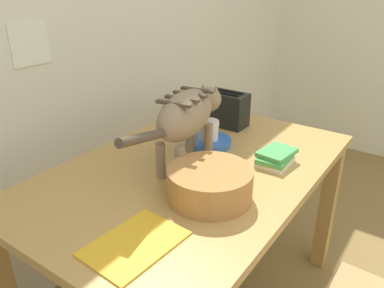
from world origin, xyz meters
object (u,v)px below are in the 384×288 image
at_px(magazine, 135,243).
at_px(book_stack, 276,158).
at_px(cat, 188,115).
at_px(toaster, 227,109).
at_px(saucer_bowl, 208,142).
at_px(wicker_basket, 210,183).
at_px(dining_table, 192,185).
at_px(coffee_mug, 209,130).

bearing_deg(magazine, book_stack, -6.65).
distance_m(cat, toaster, 0.49).
height_order(cat, book_stack, cat).
distance_m(saucer_bowl, book_stack, 0.32).
relative_size(cat, wicker_basket, 2.36).
xyz_separation_m(dining_table, toaster, (0.48, 0.12, 0.17)).
distance_m(cat, magazine, 0.57).
xyz_separation_m(coffee_mug, toaster, (0.26, 0.06, 0.01)).
distance_m(magazine, book_stack, 0.72).
distance_m(book_stack, toaster, 0.47).
xyz_separation_m(coffee_mug, wicker_basket, (-0.37, -0.24, -0.02)).
relative_size(dining_table, magazine, 4.93).
bearing_deg(toaster, magazine, -164.96).
bearing_deg(coffee_mug, wicker_basket, -146.89).
distance_m(coffee_mug, magazine, 0.74).
distance_m(dining_table, cat, 0.30).
xyz_separation_m(dining_table, wicker_basket, (-0.16, -0.18, 0.14)).
relative_size(coffee_mug, toaster, 0.66).
bearing_deg(toaster, saucer_bowl, -167.32).
bearing_deg(cat, toaster, 92.33).
height_order(coffee_mug, magazine, coffee_mug).
xyz_separation_m(saucer_bowl, book_stack, (0.00, -0.32, 0.01)).
xyz_separation_m(saucer_bowl, toaster, (0.27, 0.06, 0.07)).
bearing_deg(dining_table, book_stack, -51.13).
xyz_separation_m(dining_table, saucer_bowl, (0.21, 0.06, 0.10)).
distance_m(dining_table, book_stack, 0.36).
bearing_deg(book_stack, coffee_mug, 89.79).
relative_size(cat, magazine, 2.45).
height_order(saucer_bowl, magazine, saucer_bowl).
xyz_separation_m(cat, coffee_mug, (0.20, 0.03, -0.14)).
height_order(coffee_mug, toaster, toaster).
distance_m(cat, wicker_basket, 0.31).
bearing_deg(book_stack, toaster, 55.47).
xyz_separation_m(magazine, wicker_basket, (0.34, -0.04, 0.05)).
bearing_deg(wicker_basket, magazine, 172.96).
bearing_deg(saucer_bowl, coffee_mug, 0.00).
relative_size(magazine, wicker_basket, 0.96).
distance_m(coffee_mug, book_stack, 0.33).
bearing_deg(magazine, toaster, 18.31).
bearing_deg(dining_table, saucer_bowl, 15.36).
relative_size(coffee_mug, book_stack, 0.74).
bearing_deg(cat, book_stack, 26.12).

